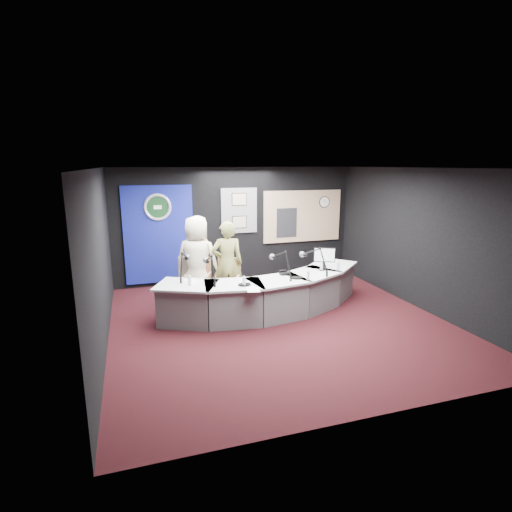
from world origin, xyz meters
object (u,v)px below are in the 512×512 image
object	(u,v)px
person_man	(197,261)
person_woman	(227,264)
armchair_left	(198,281)
armchair_right	(228,283)
broadcast_desk	(267,294)

from	to	relation	value
person_man	person_woman	distance (m)	0.63
armchair_left	person_woman	xyz separation A→B (m)	(0.58, -0.24, 0.39)
person_woman	armchair_right	bearing A→B (deg)	-0.00
broadcast_desk	person_woman	bearing A→B (deg)	133.45
armchair_left	armchair_right	size ratio (longest dim) A/B	1.05
broadcast_desk	armchair_right	size ratio (longest dim) A/B	4.85
armchair_right	person_man	xyz separation A→B (m)	(-0.58, 0.24, 0.47)
broadcast_desk	person_man	distance (m)	1.61
armchair_right	broadcast_desk	bearing A→B (deg)	-21.94
broadcast_desk	person_man	size ratio (longest dim) A/B	2.42
armchair_right	person_woman	bearing A→B (deg)	0.00
armchair_right	person_woman	distance (m)	0.42
broadcast_desk	armchair_left	size ratio (longest dim) A/B	4.60
armchair_left	person_woman	distance (m)	0.74
broadcast_desk	armchair_right	xyz separation A→B (m)	(-0.63, 0.67, 0.09)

